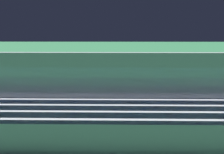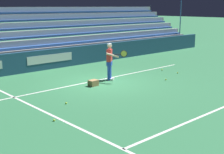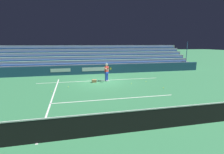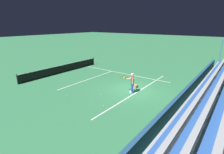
{
  "view_description": "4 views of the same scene",
  "coord_description": "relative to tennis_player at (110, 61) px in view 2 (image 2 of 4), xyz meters",
  "views": [
    {
      "loc": [
        0.36,
        -16.8,
        4.0
      ],
      "look_at": [
        0.05,
        0.44,
        0.94
      ],
      "focal_mm": 42.0,
      "sensor_mm": 36.0,
      "label": 1
    },
    {
      "loc": [
        9.03,
        10.51,
        3.41
      ],
      "look_at": [
        0.94,
        1.59,
        0.66
      ],
      "focal_mm": 50.0,
      "sensor_mm": 36.0,
      "label": 2
    },
    {
      "loc": [
        2.73,
        16.23,
        3.61
      ],
      "look_at": [
        -0.64,
        1.66,
        0.73
      ],
      "focal_mm": 28.0,
      "sensor_mm": 36.0,
      "label": 3
    },
    {
      "loc": [
        -12.9,
        -7.34,
        5.78
      ],
      "look_at": [
        -0.62,
        1.91,
        1.05
      ],
      "focal_mm": 28.0,
      "sensor_mm": 36.0,
      "label": 4
    }
  ],
  "objects": [
    {
      "name": "bleacher_stand",
      "position": [
        0.53,
        -6.84,
        -0.1
      ],
      "size": [
        26.34,
        4.0,
        3.85
      ],
      "color": "#9EA3A8",
      "rests_on": "ground"
    },
    {
      "name": "tennis_ball_on_baseline",
      "position": [
        4.87,
        2.9,
        -0.86
      ],
      "size": [
        0.07,
        0.07,
        0.07
      ],
      "primitive_type": "sphere",
      "color": "#CCE533",
      "rests_on": "ground"
    },
    {
      "name": "tennis_player",
      "position": [
        0.0,
        0.0,
        0.0
      ],
      "size": [
        0.62,
        1.05,
        1.71
      ],
      "color": "blue",
      "rests_on": "ground"
    },
    {
      "name": "tennis_ball_far_left",
      "position": [
        -3.56,
        1.28,
        -0.86
      ],
      "size": [
        0.07,
        0.07,
        0.07
      ],
      "primitive_type": "sphere",
      "color": "#CCE533",
      "rests_on": "ground"
    },
    {
      "name": "ground_plane",
      "position": [
        0.53,
        0.17,
        -0.89
      ],
      "size": [
        160.0,
        160.0,
        0.0
      ],
      "primitive_type": "plane",
      "color": "#337A4C"
    },
    {
      "name": "tennis_ball_stray_back",
      "position": [
        3.64,
        1.72,
        -0.86
      ],
      "size": [
        0.07,
        0.07,
        0.07
      ],
      "primitive_type": "sphere",
      "color": "#CCE533",
      "rests_on": "ground"
    },
    {
      "name": "tennis_ball_midcourt",
      "position": [
        -1.9,
        1.83,
        -0.86
      ],
      "size": [
        0.07,
        0.07,
        0.07
      ],
      "primitive_type": "sphere",
      "color": "#CCE533",
      "rests_on": "ground"
    },
    {
      "name": "ball_box_cardboard",
      "position": [
        1.29,
        0.34,
        -0.76
      ],
      "size": [
        0.42,
        0.32,
        0.26
      ],
      "primitive_type": "cube",
      "rotation": [
        0.0,
        0.0,
        0.06
      ],
      "color": "#A87F51",
      "rests_on": "ground"
    },
    {
      "name": "court_baseline_white",
      "position": [
        0.53,
        -0.33,
        -0.89
      ],
      "size": [
        12.0,
        0.1,
        0.01
      ],
      "primitive_type": "cube",
      "color": "white",
      "rests_on": "ground"
    },
    {
      "name": "tennis_ball_toward_net",
      "position": [
        -3.57,
        0.25,
        -0.86
      ],
      "size": [
        0.07,
        0.07,
        0.07
      ],
      "primitive_type": "sphere",
      "color": "#CCE533",
      "rests_on": "ground"
    },
    {
      "name": "back_wall_sponsor_board",
      "position": [
        0.54,
        -4.22,
        -0.34
      ],
      "size": [
        27.72,
        0.25,
        1.1
      ],
      "color": "navy",
      "rests_on": "ground"
    },
    {
      "name": "court_sideline_white",
      "position": [
        4.64,
        4.17,
        -0.89
      ],
      "size": [
        0.1,
        12.0,
        0.01
      ],
      "primitive_type": "cube",
      "color": "white",
      "rests_on": "ground"
    },
    {
      "name": "court_service_line_white",
      "position": [
        0.53,
        5.67,
        -0.89
      ],
      "size": [
        8.22,
        0.1,
        0.01
      ],
      "primitive_type": "cube",
      "color": "white",
      "rests_on": "ground"
    }
  ]
}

